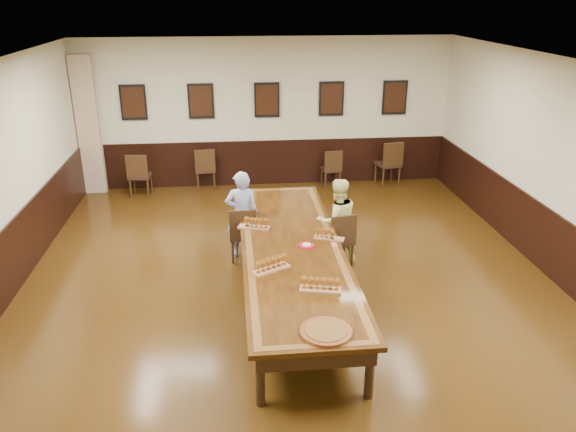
{
  "coord_description": "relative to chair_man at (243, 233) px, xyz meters",
  "views": [
    {
      "loc": [
        -0.78,
        -7.09,
        4.08
      ],
      "look_at": [
        0.0,
        0.5,
        1.0
      ],
      "focal_mm": 35.0,
      "sensor_mm": 36.0,
      "label": 1
    }
  ],
  "objects": [
    {
      "name": "flight_d",
      "position": [
        0.86,
        -2.51,
        0.38
      ],
      "size": [
        0.52,
        0.26,
        0.18
      ],
      "color": "#A26744",
      "rests_on": "conference_table"
    },
    {
      "name": "spare_chair_a",
      "position": [
        -2.08,
        3.25,
        0.02
      ],
      "size": [
        0.48,
        0.51,
        0.95
      ],
      "primitive_type": null,
      "rotation": [
        0.0,
        0.0,
        3.07
      ],
      "color": "black",
      "rests_on": "floor"
    },
    {
      "name": "red_plate_grp",
      "position": [
        0.86,
        -1.25,
        0.31
      ],
      "size": [
        0.22,
        0.22,
        0.03
      ],
      "color": "red",
      "rests_on": "conference_table"
    },
    {
      "name": "chair_man",
      "position": [
        0.0,
        0.0,
        0.0
      ],
      "size": [
        0.44,
        0.47,
        0.91
      ],
      "primitive_type": null,
      "rotation": [
        0.0,
        0.0,
        3.16
      ],
      "color": "black",
      "rests_on": "floor"
    },
    {
      "name": "person_woman",
      "position": [
        1.49,
        -0.25,
        0.24
      ],
      "size": [
        0.78,
        0.66,
        1.39
      ],
      "primitive_type": "imported",
      "rotation": [
        0.0,
        0.0,
        3.33
      ],
      "color": "#F8F89B",
      "rests_on": "floor"
    },
    {
      "name": "spare_chair_c",
      "position": [
        2.04,
        3.45,
        -0.03
      ],
      "size": [
        0.44,
        0.47,
        0.85
      ],
      "primitive_type": null,
      "rotation": [
        0.0,
        0.0,
        3.23
      ],
      "color": "black",
      "rests_on": "floor"
    },
    {
      "name": "flight_a",
      "position": [
        0.17,
        -0.54,
        0.38
      ],
      "size": [
        0.5,
        0.28,
        0.18
      ],
      "color": "#A26744",
      "rests_on": "conference_table"
    },
    {
      "name": "spare_chair_d",
      "position": [
        3.33,
        3.44,
        0.05
      ],
      "size": [
        0.56,
        0.6,
        1.01
      ],
      "primitive_type": null,
      "rotation": [
        0.0,
        0.0,
        3.33
      ],
      "color": "black",
      "rests_on": "floor"
    },
    {
      "name": "spare_chair_b",
      "position": [
        -0.72,
        3.6,
        0.01
      ],
      "size": [
        0.47,
        0.5,
        0.92
      ],
      "primitive_type": null,
      "rotation": [
        0.0,
        0.0,
        3.22
      ],
      "color": "black",
      "rests_on": "floor"
    },
    {
      "name": "carved_platter",
      "position": [
        0.78,
        -3.39,
        0.31
      ],
      "size": [
        0.66,
        0.66,
        0.04
      ],
      "color": "#5C2912",
      "rests_on": "conference_table"
    },
    {
      "name": "curtain",
      "position": [
        -3.09,
        3.61,
        0.99
      ],
      "size": [
        0.45,
        0.18,
        2.9
      ],
      "primitive_type": "cube",
      "color": "tan",
      "rests_on": "floor"
    },
    {
      "name": "wall_right",
      "position": [
        4.67,
        -1.21,
        1.14
      ],
      "size": [
        0.02,
        10.0,
        3.2
      ],
      "primitive_type": "cube",
      "color": "beige",
      "rests_on": "floor"
    },
    {
      "name": "posters",
      "position": [
        0.66,
        3.73,
        1.44
      ],
      "size": [
        6.14,
        0.04,
        0.74
      ],
      "color": "black",
      "rests_on": "wall_back"
    },
    {
      "name": "wall_back",
      "position": [
        0.66,
        3.8,
        1.14
      ],
      "size": [
        8.0,
        0.02,
        3.2
      ],
      "primitive_type": "cube",
      "color": "beige",
      "rests_on": "floor"
    },
    {
      "name": "person_man",
      "position": [
        -0.0,
        0.1,
        0.27
      ],
      "size": [
        0.54,
        0.36,
        1.46
      ],
      "primitive_type": "imported",
      "rotation": [
        0.0,
        0.0,
        3.16
      ],
      "color": "#4B60BC",
      "rests_on": "floor"
    },
    {
      "name": "ceiling",
      "position": [
        0.66,
        -1.21,
        2.75
      ],
      "size": [
        8.0,
        10.0,
        0.02
      ],
      "primitive_type": "cube",
      "color": "white",
      "rests_on": "floor"
    },
    {
      "name": "pink_phone",
      "position": [
        1.26,
        -1.26,
        0.3
      ],
      "size": [
        0.07,
        0.13,
        0.01
      ],
      "primitive_type": "cube",
      "rotation": [
        0.0,
        0.0,
        0.05
      ],
      "color": "#EF4FAB",
      "rests_on": "conference_table"
    },
    {
      "name": "flight_b",
      "position": [
        1.2,
        -1.04,
        0.37
      ],
      "size": [
        0.45,
        0.28,
        0.16
      ],
      "color": "#A26744",
      "rests_on": "conference_table"
    },
    {
      "name": "flight_c",
      "position": [
        0.32,
        -1.93,
        0.38
      ],
      "size": [
        0.52,
        0.38,
        0.19
      ],
      "color": "#A26744",
      "rests_on": "conference_table"
    },
    {
      "name": "conference_table",
      "position": [
        0.66,
        -1.21,
        0.16
      ],
      "size": [
        1.4,
        5.0,
        0.76
      ],
      "color": "black",
      "rests_on": "floor"
    },
    {
      "name": "wainscoting",
      "position": [
        0.66,
        -1.21,
        0.04
      ],
      "size": [
        8.0,
        10.0,
        1.0
      ],
      "color": "black",
      "rests_on": "floor"
    },
    {
      "name": "floor",
      "position": [
        0.66,
        -1.21,
        -0.47
      ],
      "size": [
        8.0,
        10.0,
        0.02
      ],
      "primitive_type": "cube",
      "color": "black",
      "rests_on": "ground"
    },
    {
      "name": "chair_woman",
      "position": [
        1.5,
        -0.34,
        -0.01
      ],
      "size": [
        0.5,
        0.53,
        0.89
      ],
      "primitive_type": null,
      "rotation": [
        0.0,
        0.0,
        3.33
      ],
      "color": "black",
      "rests_on": "floor"
    }
  ]
}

